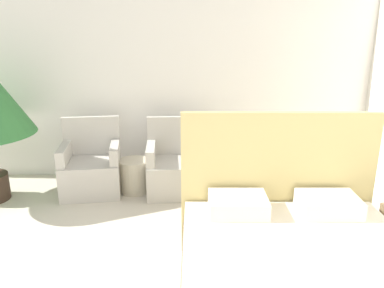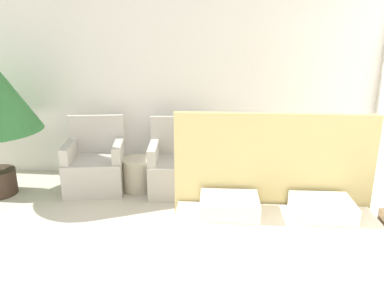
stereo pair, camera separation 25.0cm
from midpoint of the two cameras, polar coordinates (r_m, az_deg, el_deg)
wall_back at (r=4.95m, az=-2.62°, el=11.33°), size 10.00×0.06×2.90m
armchair_near_window_left at (r=4.80m, az=-13.05°, el=-3.63°), size 0.78×0.70×0.90m
armchair_near_window_right at (r=4.62m, az=-0.56°, el=-4.02°), size 0.74×0.66×0.90m
side_table at (r=4.73m, az=-6.82°, el=-4.62°), size 0.38×0.38×0.41m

